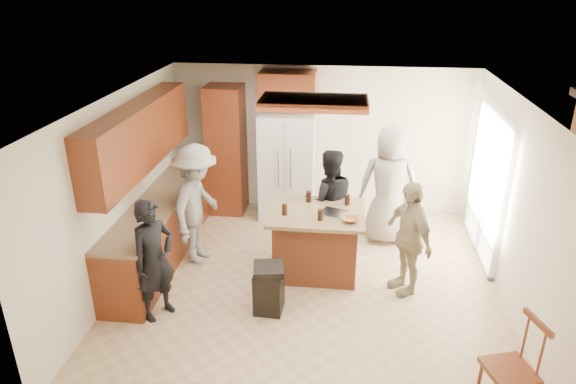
# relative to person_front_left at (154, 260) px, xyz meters

# --- Properties ---
(person_front_left) EXTENTS (0.65, 0.69, 1.53)m
(person_front_left) POSITION_rel_person_front_left_xyz_m (0.00, 0.00, 0.00)
(person_front_left) COLOR black
(person_front_left) RESTS_ON ground
(person_behind_left) EXTENTS (0.87, 0.63, 1.61)m
(person_behind_left) POSITION_rel_person_front_left_xyz_m (1.96, 1.79, 0.04)
(person_behind_left) COLOR black
(person_behind_left) RESTS_ON ground
(person_behind_right) EXTENTS (0.95, 0.66, 1.85)m
(person_behind_right) POSITION_rel_person_front_left_xyz_m (2.85, 2.28, 0.16)
(person_behind_right) COLOR gray
(person_behind_right) RESTS_ON ground
(person_side_right) EXTENTS (0.83, 1.01, 1.54)m
(person_side_right) POSITION_rel_person_front_left_xyz_m (3.02, 0.90, 0.01)
(person_side_right) COLOR tan
(person_side_right) RESTS_ON ground
(person_counter) EXTENTS (0.67, 1.19, 1.75)m
(person_counter) POSITION_rel_person_front_left_xyz_m (0.14, 1.34, 0.11)
(person_counter) COLOR gray
(person_counter) RESTS_ON ground
(left_cabinetry) EXTENTS (0.64, 3.00, 2.30)m
(left_cabinetry) POSITION_rel_person_front_left_xyz_m (-0.47, 1.27, 0.19)
(left_cabinetry) COLOR maroon
(left_cabinetry) RESTS_ON ground
(back_wall_units) EXTENTS (1.80, 0.60, 2.45)m
(back_wall_units) POSITION_rel_person_front_left_xyz_m (0.44, 3.07, 0.62)
(back_wall_units) COLOR maroon
(back_wall_units) RESTS_ON ground
(refrigerator) EXTENTS (0.90, 0.76, 1.80)m
(refrigerator) POSITION_rel_person_front_left_xyz_m (1.22, 2.99, 0.14)
(refrigerator) COLOR white
(refrigerator) RESTS_ON ground
(kitchen_island) EXTENTS (1.28, 1.03, 0.93)m
(kitchen_island) POSITION_rel_person_front_left_xyz_m (1.83, 1.21, -0.29)
(kitchen_island) COLOR #A34B2A
(kitchen_island) RESTS_ON ground
(island_items) EXTENTS (1.01, 0.70, 0.15)m
(island_items) POSITION_rel_person_front_left_xyz_m (2.04, 1.13, 0.21)
(island_items) COLOR silver
(island_items) RESTS_ON kitchen_island
(trash_bin) EXTENTS (0.42, 0.42, 0.63)m
(trash_bin) POSITION_rel_person_front_left_xyz_m (1.32, 0.23, -0.44)
(trash_bin) COLOR black
(trash_bin) RESTS_ON ground
(spindle_chair) EXTENTS (0.53, 0.53, 0.99)m
(spindle_chair) POSITION_rel_person_front_left_xyz_m (3.81, -1.04, -0.31)
(spindle_chair) COLOR maroon
(spindle_chair) RESTS_ON ground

